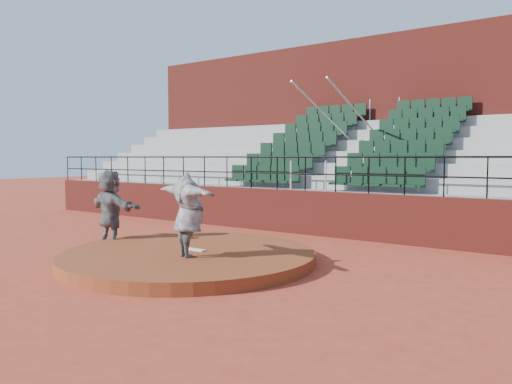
% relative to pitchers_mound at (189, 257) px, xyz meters
% --- Properties ---
extents(ground, '(90.00, 90.00, 0.00)m').
position_rel_pitchers_mound_xyz_m(ground, '(0.00, 0.00, -0.12)').
color(ground, '#AE3D27').
rests_on(ground, ground).
extents(pitchers_mound, '(5.50, 5.50, 0.25)m').
position_rel_pitchers_mound_xyz_m(pitchers_mound, '(0.00, 0.00, 0.00)').
color(pitchers_mound, brown).
rests_on(pitchers_mound, ground).
extents(pitching_rubber, '(0.60, 0.15, 0.03)m').
position_rel_pitchers_mound_xyz_m(pitching_rubber, '(0.00, 0.15, 0.14)').
color(pitching_rubber, white).
rests_on(pitching_rubber, pitchers_mound).
extents(boundary_wall, '(24.00, 0.30, 1.30)m').
position_rel_pitchers_mound_xyz_m(boundary_wall, '(0.00, 5.00, 0.53)').
color(boundary_wall, maroon).
rests_on(boundary_wall, ground).
extents(wall_railing, '(24.04, 0.05, 1.03)m').
position_rel_pitchers_mound_xyz_m(wall_railing, '(0.00, 5.00, 1.90)').
color(wall_railing, black).
rests_on(wall_railing, boundary_wall).
extents(seating_deck, '(24.00, 5.97, 4.63)m').
position_rel_pitchers_mound_xyz_m(seating_deck, '(0.00, 8.65, 1.31)').
color(seating_deck, '#999893').
rests_on(seating_deck, ground).
extents(press_box_facade, '(24.00, 3.00, 7.10)m').
position_rel_pitchers_mound_xyz_m(press_box_facade, '(0.00, 12.60, 3.43)').
color(press_box_facade, maroon).
rests_on(press_box_facade, ground).
extents(pitcher, '(2.22, 1.24, 1.74)m').
position_rel_pitchers_mound_xyz_m(pitcher, '(0.45, -0.47, 1.00)').
color(pitcher, black).
rests_on(pitcher, pitchers_mound).
extents(fielder, '(1.88, 0.72, 1.98)m').
position_rel_pitchers_mound_xyz_m(fielder, '(-2.81, 0.12, 0.87)').
color(fielder, black).
rests_on(fielder, ground).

